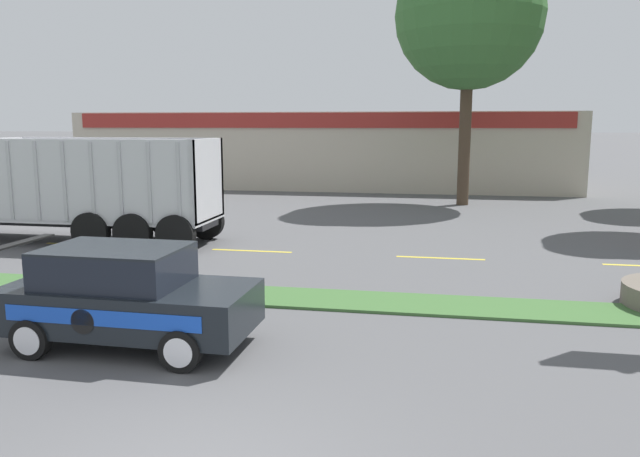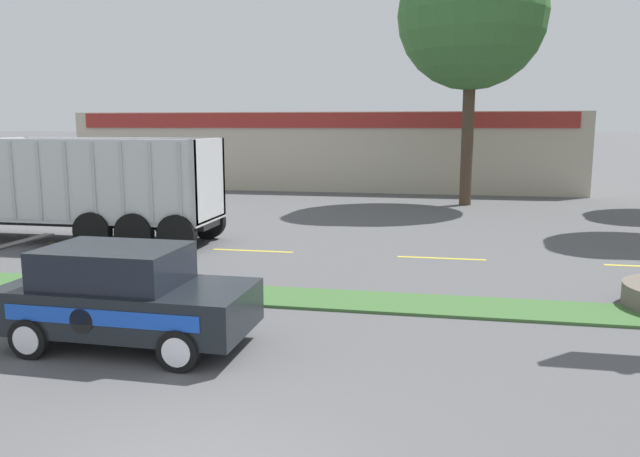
{
  "view_description": "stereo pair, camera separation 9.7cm",
  "coord_description": "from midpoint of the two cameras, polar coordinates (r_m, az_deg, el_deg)",
  "views": [
    {
      "loc": [
        2.31,
        -5.28,
        3.63
      ],
      "look_at": [
        -0.14,
        7.86,
        1.4
      ],
      "focal_mm": 35.0,
      "sensor_mm": 36.0,
      "label": 1
    },
    {
      "loc": [
        2.41,
        -5.26,
        3.63
      ],
      "look_at": [
        -0.14,
        7.86,
        1.4
      ],
      "focal_mm": 35.0,
      "sensor_mm": 36.0,
      "label": 2
    }
  ],
  "objects": [
    {
      "name": "grass_verge",
      "position": [
        13.1,
        -0.21,
        -6.48
      ],
      "size": [
        120.0,
        1.45,
        0.06
      ],
      "primitive_type": "cube",
      "color": "#3D6633",
      "rests_on": "ground_plane"
    },
    {
      "name": "centre_line_3",
      "position": [
        20.48,
        -21.03,
        -1.36
      ],
      "size": [
        2.4,
        0.14,
        0.01
      ],
      "primitive_type": "cube",
      "color": "yellow",
      "rests_on": "ground_plane"
    },
    {
      "name": "centre_line_4",
      "position": [
        18.26,
        -6.42,
        -2.04
      ],
      "size": [
        2.4,
        0.14,
        0.01
      ],
      "primitive_type": "cube",
      "color": "yellow",
      "rests_on": "ground_plane"
    },
    {
      "name": "centre_line_5",
      "position": [
        17.48,
        10.78,
        -2.67
      ],
      "size": [
        2.4,
        0.14,
        0.01
      ],
      "primitive_type": "cube",
      "color": "yellow",
      "rests_on": "ground_plane"
    },
    {
      "name": "rally_car",
      "position": [
        10.8,
        -17.54,
        -5.86
      ],
      "size": [
        4.09,
        2.02,
        1.7
      ],
      "color": "black",
      "rests_on": "ground_plane"
    },
    {
      "name": "store_building_backdrop",
      "position": [
        39.75,
        0.92,
        7.35
      ],
      "size": [
        28.25,
        12.1,
        4.31
      ],
      "color": "#BCB29E",
      "rests_on": "ground_plane"
    }
  ]
}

